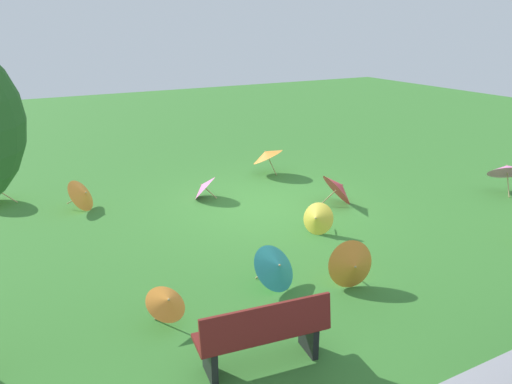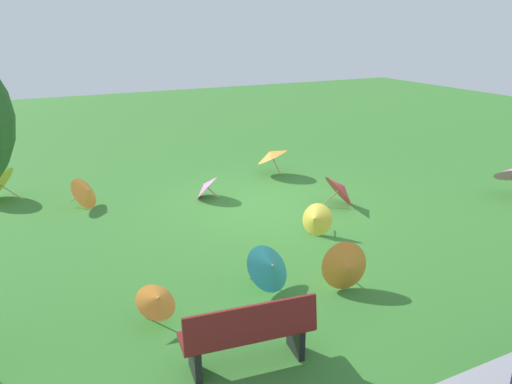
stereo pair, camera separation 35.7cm
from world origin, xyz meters
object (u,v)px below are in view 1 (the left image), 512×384
(parasol_orange_0, at_px, (83,194))
(parasol_red_0, at_px, (339,187))
(park_bench, at_px, (263,333))
(parasol_yellow_2, at_px, (317,218))
(parasol_teal_2, at_px, (277,267))
(parasol_orange_1, at_px, (267,154))
(parasol_pink_1, at_px, (203,186))
(parasol_pink_2, at_px, (507,169))
(parasol_orange_3, at_px, (167,302))
(parasol_orange_4, at_px, (353,265))

(parasol_orange_0, distance_m, parasol_red_0, 5.66)
(park_bench, height_order, parasol_red_0, park_bench)
(parasol_red_0, height_order, parasol_yellow_2, parasol_red_0)
(parasol_red_0, height_order, parasol_teal_2, parasol_red_0)
(park_bench, relative_size, parasol_orange_0, 1.81)
(park_bench, xyz_separation_m, parasol_orange_0, (0.89, -6.47, -0.10))
(parasol_teal_2, height_order, parasol_yellow_2, parasol_teal_2)
(parasol_red_0, bearing_deg, parasol_orange_1, -83.81)
(parasol_pink_1, xyz_separation_m, parasol_pink_2, (-6.55, 3.07, 0.29))
(park_bench, height_order, parasol_teal_2, park_bench)
(parasol_pink_1, relative_size, parasol_yellow_2, 1.21)
(parasol_pink_1, xyz_separation_m, parasol_orange_3, (2.43, 4.55, 0.08))
(parasol_orange_0, relative_size, parasol_orange_1, 0.76)
(park_bench, distance_m, parasol_red_0, 5.91)
(parasol_pink_2, height_order, parasol_teal_2, parasol_pink_2)
(parasol_red_0, xyz_separation_m, parasol_pink_2, (-4.00, 1.28, 0.20))
(parasol_teal_2, bearing_deg, parasol_orange_1, -118.13)
(parasol_orange_1, relative_size, parasol_teal_2, 1.30)
(parasol_orange_0, xyz_separation_m, parasol_orange_4, (-3.01, 5.50, 0.03))
(parasol_teal_2, bearing_deg, park_bench, 54.49)
(parasol_orange_3, relative_size, parasol_pink_2, 0.61)
(park_bench, height_order, parasol_orange_1, park_bench)
(parasol_orange_1, xyz_separation_m, parasol_orange_4, (1.83, 5.90, -0.17))
(park_bench, xyz_separation_m, parasol_orange_4, (-2.13, -0.98, -0.08))
(park_bench, xyz_separation_m, parasol_red_0, (-4.26, -4.10, -0.07))
(parasol_orange_1, xyz_separation_m, parasol_orange_3, (4.68, 5.53, -0.18))
(parasol_orange_4, distance_m, parasol_teal_2, 1.17)
(parasol_pink_1, distance_m, parasol_pink_2, 7.24)
(parasol_orange_0, bearing_deg, parasol_yellow_2, 136.77)
(parasol_red_0, relative_size, parasol_pink_2, 0.79)
(park_bench, xyz_separation_m, parasol_yellow_2, (-2.85, -2.96, -0.15))
(parasol_orange_4, bearing_deg, parasol_yellow_2, -110.13)
(parasol_pink_2, bearing_deg, parasol_teal_2, 10.09)
(parasol_orange_1, relative_size, parasol_pink_2, 0.98)
(park_bench, bearing_deg, parasol_teal_2, -125.51)
(parasol_yellow_2, bearing_deg, parasol_pink_1, -68.63)
(parasol_pink_2, relative_size, parasol_teal_2, 1.32)
(park_bench, relative_size, parasol_red_0, 1.70)
(parasol_pink_1, relative_size, parasol_orange_3, 1.18)
(parasol_teal_2, bearing_deg, parasol_orange_0, -68.00)
(parasol_orange_3, height_order, parasol_orange_4, parasol_orange_4)
(parasol_red_0, relative_size, parasol_teal_2, 1.04)
(parasol_pink_1, height_order, parasol_pink_2, parasol_pink_2)
(parasol_pink_1, height_order, parasol_orange_3, parasol_pink_1)
(parasol_orange_1, height_order, parasol_orange_3, parasol_orange_1)
(park_bench, bearing_deg, parasol_orange_3, -61.62)
(parasol_orange_3, bearing_deg, parasol_orange_4, 172.62)
(parasol_orange_3, xyz_separation_m, parasol_teal_2, (-1.83, -0.20, -0.02))
(parasol_orange_4, bearing_deg, parasol_orange_3, -7.38)
(parasol_pink_1, bearing_deg, parasol_orange_1, -156.36)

